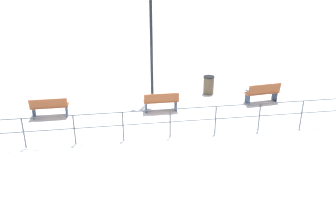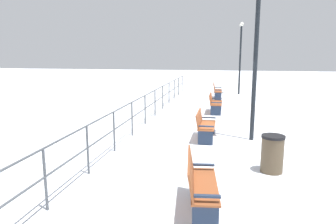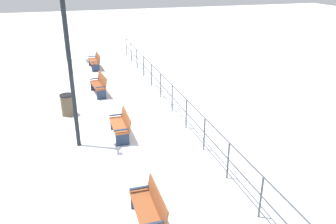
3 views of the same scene
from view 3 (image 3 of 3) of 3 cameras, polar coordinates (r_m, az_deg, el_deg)
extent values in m
plane|color=white|center=(12.26, -8.54, -4.18)|extent=(80.00, 80.00, 0.00)
cube|color=brown|center=(20.86, -12.30, 8.30)|extent=(0.58, 1.60, 0.04)
cube|color=brown|center=(20.84, -11.65, 8.97)|extent=(0.18, 1.59, 0.41)
cube|color=#23334C|center=(21.58, -12.51, 8.15)|extent=(0.46, 0.07, 0.45)
cube|color=#23334C|center=(20.25, -11.96, 7.24)|extent=(0.46, 0.07, 0.45)
cube|color=#23334C|center=(21.50, -12.64, 9.03)|extent=(0.46, 0.09, 0.04)
cube|color=#23334C|center=(20.16, -12.10, 8.17)|extent=(0.46, 0.09, 0.04)
cube|color=brown|center=(16.37, -11.66, 4.42)|extent=(0.63, 1.61, 0.04)
cube|color=brown|center=(16.33, -10.93, 5.38)|extent=(0.29, 1.58, 0.48)
cube|color=#23334C|center=(17.08, -12.09, 4.33)|extent=(0.42, 0.10, 0.47)
cube|color=#23334C|center=(15.81, -11.06, 2.90)|extent=(0.42, 0.10, 0.47)
cube|color=#23334C|center=(16.97, -12.26, 5.45)|extent=(0.42, 0.12, 0.04)
cube|color=#23334C|center=(15.69, -11.23, 4.10)|extent=(0.42, 0.12, 0.04)
cube|color=brown|center=(12.07, -8.17, -2.17)|extent=(0.51, 1.50, 0.04)
cube|color=brown|center=(12.01, -7.04, -1.04)|extent=(0.11, 1.50, 0.42)
cube|color=#23334C|center=(12.75, -8.58, -1.92)|extent=(0.45, 0.05, 0.46)
cube|color=#23334C|center=(11.60, -7.60, -4.51)|extent=(0.45, 0.05, 0.46)
cube|color=#23334C|center=(12.61, -8.77, -0.49)|extent=(0.45, 0.07, 0.04)
cube|color=#23334C|center=(11.44, -7.79, -2.96)|extent=(0.45, 0.07, 0.04)
cube|color=brown|center=(8.12, -3.65, -15.82)|extent=(0.52, 1.53, 0.04)
cube|color=brown|center=(8.03, -1.83, -14.26)|extent=(0.11, 1.53, 0.41)
cube|color=#23334C|center=(8.78, -4.67, -14.37)|extent=(0.47, 0.05, 0.46)
cube|color=#23334C|center=(8.57, -4.88, -12.53)|extent=(0.47, 0.07, 0.04)
cube|color=#23334C|center=(7.55, -2.58, -18.17)|extent=(0.47, 0.07, 0.04)
cylinder|color=black|center=(22.93, -17.12, 14.49)|extent=(0.14, 0.14, 5.10)
cylinder|color=black|center=(11.05, -15.93, 6.48)|extent=(0.14, 0.14, 5.14)
cylinder|color=#4C5156|center=(23.81, -6.99, 10.73)|extent=(0.05, 0.05, 1.14)
cylinder|color=#4C5156|center=(22.15, -6.16, 9.85)|extent=(0.05, 0.05, 1.14)
cylinder|color=#4C5156|center=(20.50, -5.21, 8.82)|extent=(0.05, 0.05, 1.14)
cylinder|color=#4C5156|center=(18.87, -4.10, 7.61)|extent=(0.05, 0.05, 1.14)
cylinder|color=#4C5156|center=(17.26, -2.79, 6.17)|extent=(0.05, 0.05, 1.14)
cylinder|color=#4C5156|center=(15.66, -1.22, 4.44)|extent=(0.05, 0.05, 1.14)
cylinder|color=#4C5156|center=(14.10, 0.69, 2.31)|extent=(0.05, 0.05, 1.14)
cylinder|color=#4C5156|center=(12.59, 3.07, -0.35)|extent=(0.05, 0.05, 1.14)
cylinder|color=#4C5156|center=(11.14, 6.07, -3.71)|extent=(0.05, 0.05, 1.14)
cylinder|color=#4C5156|center=(9.77, 9.99, -8.03)|extent=(0.05, 0.05, 1.14)
cylinder|color=#4C5156|center=(8.54, 15.24, -13.60)|extent=(0.05, 0.05, 1.14)
cylinder|color=#4C5156|center=(12.38, 3.12, 2.07)|extent=(0.04, 24.18, 0.04)
cylinder|color=#4C5156|center=(12.57, 3.07, -0.11)|extent=(0.04, 24.18, 0.04)
cylinder|color=brown|center=(14.35, -16.43, 1.04)|extent=(0.51, 0.51, 0.82)
cylinder|color=black|center=(14.20, -16.62, 2.70)|extent=(0.54, 0.54, 0.06)
camera|label=1|loc=(18.43, 47.52, 19.06)|focal=39.55mm
camera|label=2|loc=(20.92, -14.65, 14.60)|focal=33.51mm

